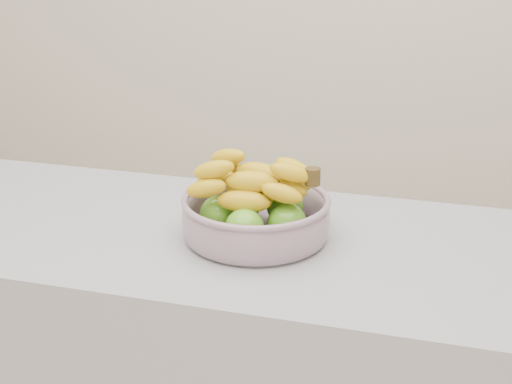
# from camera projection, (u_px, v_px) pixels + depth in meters

# --- Properties ---
(fruit_bowl) EXTENTS (0.30, 0.30, 0.16)m
(fruit_bowl) POSITION_uv_depth(u_px,v_px,m) (256.00, 212.00, 1.45)
(fruit_bowl) COLOR #A6B2C7
(fruit_bowl) RESTS_ON counter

